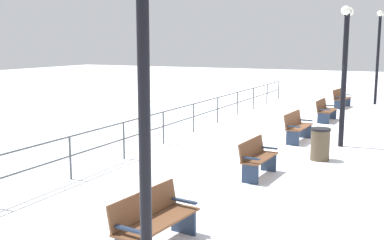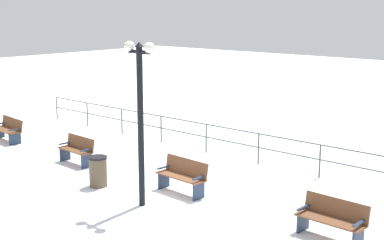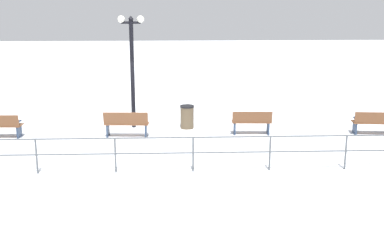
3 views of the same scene
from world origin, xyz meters
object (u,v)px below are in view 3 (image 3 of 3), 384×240
object	(u,v)px
bench_second	(252,122)
trash_bin	(187,117)
bench_nearest	(376,122)
bench_third	(126,123)
lamppost_middle	(132,56)

from	to	relation	value
bench_second	trash_bin	xyz separation A→B (m)	(1.01, 2.26, -0.03)
bench_nearest	trash_bin	size ratio (longest dim) A/B	1.92
bench_second	trash_bin	world-z (taller)	bench_second
bench_third	lamppost_middle	xyz separation A→B (m)	(1.38, -0.15, 2.19)
bench_nearest	bench_second	size ratio (longest dim) A/B	1.17
bench_second	lamppost_middle	bearing A→B (deg)	76.67
lamppost_middle	trash_bin	size ratio (longest dim) A/B	4.79
bench_third	lamppost_middle	distance (m)	2.59
bench_nearest	bench_third	size ratio (longest dim) A/B	1.05
lamppost_middle	bench_nearest	bearing A→B (deg)	-99.34
bench_second	lamppost_middle	world-z (taller)	lamppost_middle
bench_third	trash_bin	world-z (taller)	bench_third
bench_nearest	bench_third	distance (m)	8.83
bench_second	bench_nearest	bearing A→B (deg)	-89.53
bench_third	lamppost_middle	bearing A→B (deg)	-2.87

